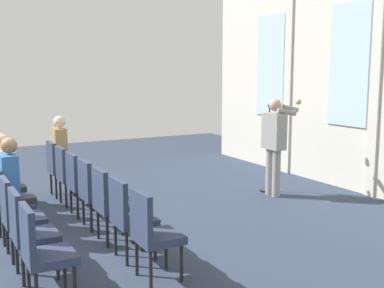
# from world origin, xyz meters

# --- Properties ---
(rear_partition) EXTENTS (8.35, 0.14, 4.23)m
(rear_partition) POSITION_xyz_m (0.03, 6.08, 2.12)
(rear_partition) COLOR beige
(rear_partition) RESTS_ON ground
(speaker) EXTENTS (0.50, 0.69, 1.66)m
(speaker) POSITION_xyz_m (-0.21, 4.60, 0.97)
(speaker) COLOR gray
(speaker) RESTS_ON ground
(mic_stand) EXTENTS (0.28, 0.28, 1.55)m
(mic_stand) POSITION_xyz_m (-0.49, 4.69, 0.34)
(mic_stand) COLOR black
(mic_stand) RESTS_ON ground
(chair_r0_c0) EXTENTS (0.46, 0.44, 0.94)m
(chair_r0_c0) POSITION_xyz_m (-1.94, 1.36, 0.53)
(chair_r0_c0) COLOR black
(chair_r0_c0) RESTS_ON ground
(audience_r0_c0) EXTENTS (0.36, 0.39, 1.37)m
(audience_r0_c0) POSITION_xyz_m (-1.94, 1.44, 0.76)
(audience_r0_c0) COLOR #2D2D33
(audience_r0_c0) RESTS_ON ground
(chair_r0_c1) EXTENTS (0.46, 0.44, 0.94)m
(chair_r0_c1) POSITION_xyz_m (-1.29, 1.36, 0.53)
(chair_r0_c1) COLOR black
(chair_r0_c1) RESTS_ON ground
(chair_r0_c2) EXTENTS (0.46, 0.44, 0.94)m
(chair_r0_c2) POSITION_xyz_m (-0.65, 1.36, 0.53)
(chair_r0_c2) COLOR black
(chair_r0_c2) RESTS_ON ground
(chair_r0_c3) EXTENTS (0.46, 0.44, 0.94)m
(chair_r0_c3) POSITION_xyz_m (0.00, 1.36, 0.53)
(chair_r0_c3) COLOR black
(chair_r0_c3) RESTS_ON ground
(chair_r0_c4) EXTENTS (0.46, 0.44, 0.94)m
(chair_r0_c4) POSITION_xyz_m (0.65, 1.36, 0.53)
(chair_r0_c4) COLOR black
(chair_r0_c4) RESTS_ON ground
(chair_r0_c5) EXTENTS (0.46, 0.44, 0.94)m
(chair_r0_c5) POSITION_xyz_m (1.29, 1.36, 0.53)
(chair_r0_c5) COLOR black
(chair_r0_c5) RESTS_ON ground
(chair_r0_c6) EXTENTS (0.46, 0.44, 0.94)m
(chair_r0_c6) POSITION_xyz_m (1.94, 1.36, 0.53)
(chair_r0_c6) COLOR black
(chair_r0_c6) RESTS_ON ground
(audience_r1_c1) EXTENTS (0.36, 0.39, 1.28)m
(audience_r1_c1) POSITION_xyz_m (-1.29, 0.35, 0.71)
(audience_r1_c1) COLOR #2D2D33
(audience_r1_c1) RESTS_ON ground
(chair_r1_c2) EXTENTS (0.46, 0.44, 0.94)m
(chair_r1_c2) POSITION_xyz_m (-0.65, 0.27, 0.53)
(chair_r1_c2) COLOR black
(chair_r1_c2) RESTS_ON ground
(audience_r1_c2) EXTENTS (0.36, 0.39, 1.29)m
(audience_r1_c2) POSITION_xyz_m (-0.65, 0.35, 0.72)
(audience_r1_c2) COLOR #2D2D33
(audience_r1_c2) RESTS_ON ground
(chair_r1_c3) EXTENTS (0.46, 0.44, 0.94)m
(chair_r1_c3) POSITION_xyz_m (0.00, 0.27, 0.53)
(chair_r1_c3) COLOR black
(chair_r1_c3) RESTS_ON ground
(audience_r1_c3) EXTENTS (0.36, 0.39, 1.32)m
(audience_r1_c3) POSITION_xyz_m (0.00, 0.35, 0.73)
(audience_r1_c3) COLOR #2D2D33
(audience_r1_c3) RESTS_ON ground
(chair_r1_c4) EXTENTS (0.46, 0.44, 0.94)m
(chair_r1_c4) POSITION_xyz_m (0.65, 0.27, 0.53)
(chair_r1_c4) COLOR black
(chair_r1_c4) RESTS_ON ground
(chair_r1_c5) EXTENTS (0.46, 0.44, 0.94)m
(chair_r1_c5) POSITION_xyz_m (1.29, 0.27, 0.53)
(chair_r1_c5) COLOR black
(chair_r1_c5) RESTS_ON ground
(chair_r1_c6) EXTENTS (0.46, 0.44, 0.94)m
(chair_r1_c6) POSITION_xyz_m (1.94, 0.27, 0.53)
(chair_r1_c6) COLOR black
(chair_r1_c6) RESTS_ON ground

